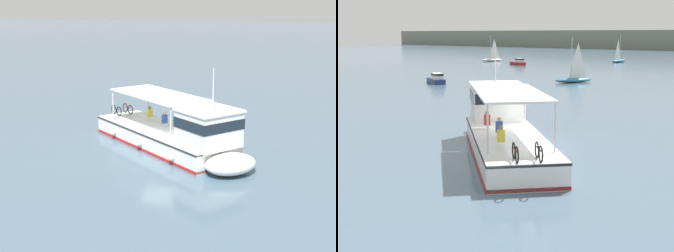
{
  "view_description": "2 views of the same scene",
  "coord_description": "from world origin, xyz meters",
  "views": [
    {
      "loc": [
        -6.96,
        26.47,
        8.69
      ],
      "look_at": [
        0.11,
        -1.33,
        1.4
      ],
      "focal_mm": 52.72,
      "sensor_mm": 36.0,
      "label": 1
    },
    {
      "loc": [
        15.37,
        -18.82,
        5.84
      ],
      "look_at": [
        0.11,
        -1.33,
        1.4
      ],
      "focal_mm": 51.98,
      "sensor_mm": 36.0,
      "label": 2
    }
  ],
  "objects": [
    {
      "name": "ferry_main",
      "position": [
        -0.66,
        -0.67,
        1.02
      ],
      "size": [
        11.66,
        10.62,
        5.32
      ],
      "color": "white",
      "rests_on": "ground"
    },
    {
      "name": "motorboat_far_right",
      "position": [
        -42.73,
        51.3,
        0.54
      ],
      "size": [
        3.82,
        2.3,
        1.26
      ],
      "color": "maroon",
      "rests_on": "ground"
    },
    {
      "name": "sailboat_far_left",
      "position": [
        -16.9,
        30.6,
        0.54
      ],
      "size": [
        3.63,
        4.85,
        5.4
      ],
      "color": "teal",
      "rests_on": "ground"
    },
    {
      "name": "sailboat_off_bow",
      "position": [
        -54.75,
        57.15,
        0.54
      ],
      "size": [
        2.98,
        4.99,
        5.4
      ],
      "color": "white",
      "rests_on": "ground"
    },
    {
      "name": "sailboat_horizon_east",
      "position": [
        -32.83,
        71.35,
        0.54
      ],
      "size": [
        1.63,
        4.86,
        5.4
      ],
      "color": "teal",
      "rests_on": "ground"
    },
    {
      "name": "motorboat_mid_channel",
      "position": [
        -28.4,
        18.89,
        0.54
      ],
      "size": [
        3.81,
        2.68,
        1.26
      ],
      "color": "navy",
      "rests_on": "ground"
    },
    {
      "name": "ground_plane",
      "position": [
        0.0,
        0.0,
        0.0
      ],
      "size": [
        400.0,
        400.0,
        0.0
      ],
      "primitive_type": "plane",
      "color": "slate"
    }
  ]
}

